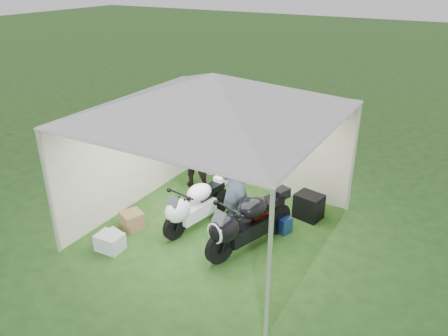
{
  "coord_description": "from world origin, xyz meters",
  "views": [
    {
      "loc": [
        3.7,
        -6.09,
        4.57
      ],
      "look_at": [
        0.01,
        0.35,
        1.15
      ],
      "focal_mm": 35.0,
      "sensor_mm": 36.0,
      "label": 1
    }
  ],
  "objects": [
    {
      "name": "ground",
      "position": [
        0.0,
        0.0,
        0.0
      ],
      "size": [
        80.0,
        80.0,
        0.0
      ],
      "primitive_type": "plane",
      "color": "#234718",
      "rests_on": "ground"
    },
    {
      "name": "canopy_tent",
      "position": [
        -0.0,
        0.03,
        2.58
      ],
      "size": [
        5.66,
        5.66,
        3.0
      ],
      "color": "silver",
      "rests_on": "ground"
    },
    {
      "name": "motorcycle_white",
      "position": [
        -0.37,
        -0.12,
        0.49
      ],
      "size": [
        0.59,
        1.77,
        0.88
      ],
      "rotation": [
        0.0,
        0.0,
        -0.18
      ],
      "color": "black",
      "rests_on": "ground"
    },
    {
      "name": "motorcycle_black",
      "position": [
        0.81,
        -0.28,
        0.55
      ],
      "size": [
        0.91,
        1.94,
        0.99
      ],
      "rotation": [
        0.0,
        0.0,
        -0.33
      ],
      "color": "black",
      "rests_on": "ground"
    },
    {
      "name": "paddock_stand",
      "position": [
        1.1,
        0.58,
        0.16
      ],
      "size": [
        0.48,
        0.38,
        0.31
      ],
      "primitive_type": "cube",
      "rotation": [
        0.0,
        0.0,
        -0.33
      ],
      "color": "#2443B0",
      "rests_on": "ground"
    },
    {
      "name": "person_dark_jacket",
      "position": [
        -1.29,
        1.35,
        0.84
      ],
      "size": [
        0.93,
        0.8,
        1.68
      ],
      "primitive_type": "imported",
      "rotation": [
        0.0,
        0.0,
        3.36
      ],
      "color": "black",
      "rests_on": "ground"
    },
    {
      "name": "person_blue_jacket",
      "position": [
        0.3,
        0.26,
        0.89
      ],
      "size": [
        0.61,
        0.75,
        1.78
      ],
      "primitive_type": "imported",
      "rotation": [
        0.0,
        0.0,
        -1.89
      ],
      "color": "slate",
      "rests_on": "ground"
    },
    {
      "name": "equipment_box",
      "position": [
        1.41,
        1.3,
        0.25
      ],
      "size": [
        0.58,
        0.5,
        0.51
      ],
      "primitive_type": "cube",
      "rotation": [
        0.0,
        0.0,
        -0.19
      ],
      "color": "black",
      "rests_on": "ground"
    },
    {
      "name": "crate_0",
      "position": [
        -1.26,
        -1.5,
        0.15
      ],
      "size": [
        0.48,
        0.38,
        0.3
      ],
      "primitive_type": "cube",
      "rotation": [
        0.0,
        0.0,
        0.06
      ],
      "color": "silver",
      "rests_on": "ground"
    },
    {
      "name": "crate_1",
      "position": [
        -1.38,
        -0.77,
        0.17
      ],
      "size": [
        0.5,
        0.5,
        0.34
      ],
      "primitive_type": "cube",
      "rotation": [
        0.0,
        0.0,
        -0.43
      ],
      "color": "olive",
      "rests_on": "ground"
    },
    {
      "name": "crate_2",
      "position": [
        -1.39,
        -1.29,
        0.11
      ],
      "size": [
        0.34,
        0.3,
        0.21
      ],
      "primitive_type": "cube",
      "rotation": [
        0.0,
        0.0,
        -0.22
      ],
      "color": "silver",
      "rests_on": "ground"
    }
  ]
}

